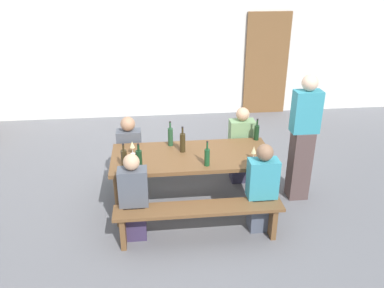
{
  "coord_description": "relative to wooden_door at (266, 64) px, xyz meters",
  "views": [
    {
      "loc": [
        -0.49,
        -4.49,
        2.98
      ],
      "look_at": [
        0.0,
        0.0,
        0.9
      ],
      "focal_mm": 37.01,
      "sensor_mm": 36.0,
      "label": 1
    }
  ],
  "objects": [
    {
      "name": "bench_near",
      "position": [
        -1.93,
        -4.18,
        -0.7
      ],
      "size": [
        1.94,
        0.3,
        0.45
      ],
      "color": "brown",
      "rests_on": "ground"
    },
    {
      "name": "seated_guest_near_1",
      "position": [
        -1.16,
        -4.03,
        -0.51
      ],
      "size": [
        0.35,
        0.24,
        1.13
      ],
      "rotation": [
        0.0,
        0.0,
        1.57
      ],
      "color": "#4A5161",
      "rests_on": "ground"
    },
    {
      "name": "wooden_door",
      "position": [
        0.0,
        0.0,
        0.0
      ],
      "size": [
        0.9,
        0.06,
        2.1
      ],
      "primitive_type": "cube",
      "color": "brown",
      "rests_on": "ground"
    },
    {
      "name": "wine_bottle_1",
      "position": [
        -2.18,
        -3.13,
        -0.17
      ],
      "size": [
        0.07,
        0.07,
        0.34
      ],
      "color": "#234C2D",
      "rests_on": "tasting_table"
    },
    {
      "name": "seated_guest_far_0",
      "position": [
        -2.75,
        -2.85,
        -0.54
      ],
      "size": [
        0.34,
        0.24,
        1.07
      ],
      "rotation": [
        0.0,
        0.0,
        -1.57
      ],
      "color": "#265343",
      "rests_on": "ground"
    },
    {
      "name": "seated_guest_far_1",
      "position": [
        -1.15,
        -2.85,
        -0.51
      ],
      "size": [
        0.35,
        0.24,
        1.14
      ],
      "rotation": [
        0.0,
        0.0,
        -1.57
      ],
      "color": "#2E2B40",
      "rests_on": "ground"
    },
    {
      "name": "back_wall",
      "position": [
        -1.93,
        0.14,
        0.55
      ],
      "size": [
        14.0,
        0.2,
        3.2
      ],
      "primitive_type": "cube",
      "color": "silver",
      "rests_on": "ground"
    },
    {
      "name": "ground_plane",
      "position": [
        -1.93,
        -3.44,
        -1.05
      ],
      "size": [
        24.0,
        24.0,
        0.0
      ],
      "primitive_type": "plane",
      "color": "slate"
    },
    {
      "name": "seated_guest_near_0",
      "position": [
        -2.66,
        -4.03,
        -0.54
      ],
      "size": [
        0.33,
        0.24,
        1.08
      ],
      "rotation": [
        0.0,
        0.0,
        1.57
      ],
      "color": "#392D4D",
      "rests_on": "ground"
    },
    {
      "name": "wine_bottle_5",
      "position": [
        -2.04,
        -3.34,
        -0.17
      ],
      "size": [
        0.07,
        0.07,
        0.35
      ],
      "color": "#332814",
      "rests_on": "tasting_table"
    },
    {
      "name": "wine_bottle_3",
      "position": [
        -1.0,
        -3.07,
        -0.19
      ],
      "size": [
        0.07,
        0.07,
        0.31
      ],
      "color": "#143319",
      "rests_on": "tasting_table"
    },
    {
      "name": "tasting_table",
      "position": [
        -1.93,
        -3.44,
        -0.37
      ],
      "size": [
        2.04,
        0.88,
        0.75
      ],
      "color": "brown",
      "rests_on": "ground"
    },
    {
      "name": "bench_far",
      "position": [
        -1.93,
        -2.7,
        -0.7
      ],
      "size": [
        1.94,
        0.3,
        0.45
      ],
      "color": "brown",
      "rests_on": "ground"
    },
    {
      "name": "standing_host",
      "position": [
        -0.46,
        -3.38,
        -0.2
      ],
      "size": [
        0.35,
        0.24,
        1.73
      ],
      "rotation": [
        0.0,
        0.0,
        3.14
      ],
      "color": "#513E3C",
      "rests_on": "ground"
    },
    {
      "name": "wine_bottle_0",
      "position": [
        -2.59,
        -3.77,
        -0.17
      ],
      "size": [
        0.07,
        0.07,
        0.34
      ],
      "color": "#143319",
      "rests_on": "tasting_table"
    },
    {
      "name": "wine_glass_0",
      "position": [
        -1.18,
        -3.64,
        -0.18
      ],
      "size": [
        0.06,
        0.06,
        0.17
      ],
      "color": "silver",
      "rests_on": "tasting_table"
    },
    {
      "name": "wine_bottle_4",
      "position": [
        -2.76,
        -3.7,
        -0.18
      ],
      "size": [
        0.07,
        0.07,
        0.31
      ],
      "color": "#332814",
      "rests_on": "tasting_table"
    },
    {
      "name": "wine_glass_1",
      "position": [
        -2.68,
        -3.34,
        -0.18
      ],
      "size": [
        0.07,
        0.07,
        0.17
      ],
      "color": "silver",
      "rests_on": "tasting_table"
    },
    {
      "name": "wine_bottle_2",
      "position": [
        -1.78,
        -3.75,
        -0.18
      ],
      "size": [
        0.07,
        0.07,
        0.32
      ],
      "color": "#194723",
      "rests_on": "tasting_table"
    }
  ]
}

